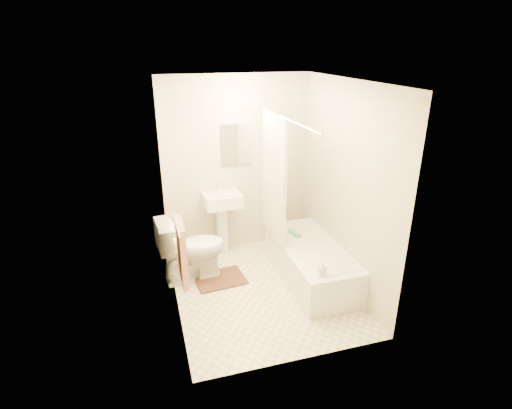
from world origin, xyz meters
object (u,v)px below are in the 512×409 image
object	(u,v)px
toilet	(192,249)
sink	(222,220)
bath_mat	(220,279)
soap_bottle	(322,268)
bathtub	(310,262)

from	to	relation	value
toilet	sink	size ratio (longest dim) A/B	0.86
toilet	bath_mat	world-z (taller)	toilet
bath_mat	soap_bottle	distance (m)	1.40
bathtub	bath_mat	world-z (taller)	bathtub
toilet	soap_bottle	bearing A→B (deg)	-135.54
sink	bath_mat	bearing A→B (deg)	-109.15
toilet	sink	distance (m)	0.76
sink	toilet	bearing A→B (deg)	-135.78
toilet	sink	world-z (taller)	sink
toilet	bathtub	distance (m)	1.48
bathtub	soap_bottle	world-z (taller)	soap_bottle
soap_bottle	bathtub	bearing A→B (deg)	76.04
soap_bottle	sink	bearing A→B (deg)	114.63
toilet	bath_mat	size ratio (longest dim) A/B	1.36
toilet	soap_bottle	xyz separation A→B (m)	(1.25, -1.05, 0.12)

